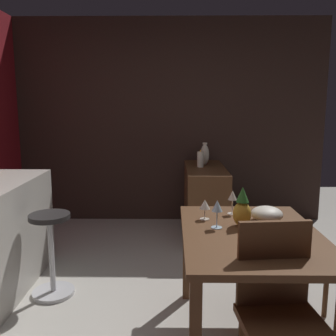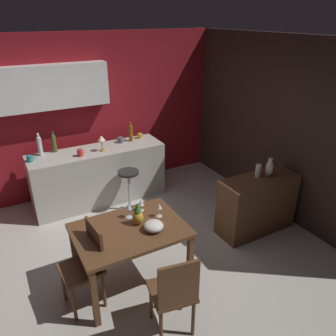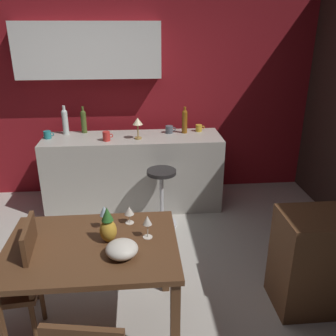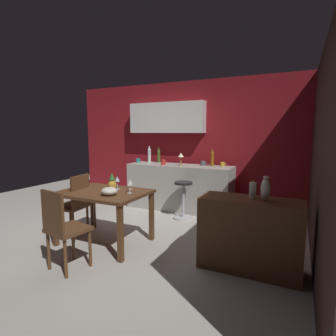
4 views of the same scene
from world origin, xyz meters
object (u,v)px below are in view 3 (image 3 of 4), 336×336
dining_table (92,256)px  fruit_bowl (122,249)px  chair_near_window (19,279)px  wine_bottle_amber (185,120)px  bar_stool (162,197)px  cup_teal (48,135)px  cup_slate (169,129)px  wine_bottle_clear (65,120)px  wine_glass_left (104,212)px  wine_glass_right (129,211)px  wine_glass_center (147,221)px  wine_bottle_olive (84,120)px  cup_mustard (199,128)px  counter_lamp (138,123)px  cup_red (106,136)px  pineapple_centerpiece (108,227)px

dining_table → fruit_bowl: 0.30m
chair_near_window → wine_bottle_amber: (1.41, 2.13, 0.54)m
bar_stool → chair_near_window: bearing=-125.9°
wine_bottle_amber → cup_teal: 1.62m
cup_slate → bar_stool: bearing=-102.6°
wine_bottle_clear → cup_teal: (-0.18, -0.17, -0.12)m
chair_near_window → wine_glass_left: 0.73m
bar_stool → fruit_bowl: bearing=-102.9°
wine_glass_right → wine_glass_center: (0.13, -0.21, 0.03)m
bar_stool → wine_glass_center: wine_glass_center is taller
bar_stool → wine_bottle_olive: bearing=140.0°
wine_bottle_amber → cup_mustard: wine_bottle_amber is taller
cup_slate → cup_mustard: bearing=6.7°
cup_teal → counter_lamp: bearing=-5.9°
bar_stool → wine_bottle_amber: size_ratio=2.10×
dining_table → bar_stool: 1.59m
wine_glass_right → chair_near_window: bearing=-157.8°
bar_stool → wine_glass_left: (-0.50, -1.25, 0.52)m
wine_glass_right → wine_bottle_clear: 2.07m
wine_bottle_clear → wine_bottle_amber: bearing=-3.3°
dining_table → bar_stool: (0.58, 1.46, -0.29)m
wine_bottle_clear → cup_red: wine_bottle_clear is taller
cup_slate → cup_red: (-0.74, -0.25, 0.01)m
bar_stool → cup_red: cup_red is taller
wine_bottle_olive → cup_mustard: bearing=-2.6°
pineapple_centerpiece → wine_glass_right: bearing=58.3°
chair_near_window → cup_teal: (-0.20, 2.04, 0.43)m
dining_table → wine_bottle_clear: bearing=103.5°
wine_glass_left → cup_teal: (-0.78, 1.79, 0.07)m
wine_glass_center → cup_red: size_ratio=1.46×
wine_bottle_amber → wine_bottle_olive: (-1.22, 0.12, -0.00)m
wine_glass_center → cup_mustard: cup_mustard is taller
wine_glass_left → wine_glass_center: (0.31, -0.15, -0.01)m
wine_glass_left → cup_mustard: cup_mustard is taller
chair_near_window → cup_mustard: size_ratio=8.39×
wine_glass_right → counter_lamp: bearing=87.0°
chair_near_window → cup_teal: size_ratio=7.88×
dining_table → wine_bottle_clear: (-0.52, 2.17, 0.42)m
chair_near_window → wine_bottle_amber: wine_bottle_amber is taller
wine_glass_left → wine_glass_right: bearing=19.3°
pineapple_centerpiece → counter_lamp: bearing=83.0°
wine_glass_left → cup_slate: bearing=71.1°
fruit_bowl → wine_bottle_olive: (-0.52, 2.35, 0.26)m
wine_glass_center → cup_teal: bearing=119.3°
pineapple_centerpiece → cup_mustard: size_ratio=2.34×
pineapple_centerpiece → counter_lamp: counter_lamp is taller
bar_stool → wine_glass_left: size_ratio=3.69×
wine_glass_left → fruit_bowl: 0.39m
cup_red → counter_lamp: size_ratio=0.47×
wine_glass_right → counter_lamp: counter_lamp is taller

